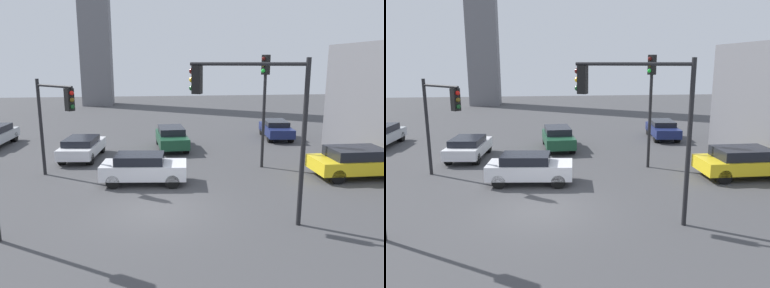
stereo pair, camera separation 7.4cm
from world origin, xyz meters
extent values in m
plane|color=#424244|center=(0.00, 0.00, 0.00)|extent=(98.43, 98.43, 0.00)
cylinder|color=black|center=(5.89, 5.24, 2.97)|extent=(0.16, 0.16, 5.94)
cube|color=black|center=(5.89, 5.24, 5.44)|extent=(0.44, 0.44, 1.00)
sphere|color=#4C0F0C|center=(5.73, 5.13, 5.74)|extent=(0.20, 0.20, 0.20)
sphere|color=#594714|center=(5.73, 5.13, 5.44)|extent=(0.20, 0.20, 0.20)
sphere|color=green|center=(5.73, 5.13, 5.14)|extent=(0.20, 0.20, 0.20)
cylinder|color=black|center=(-5.42, 5.29, 2.40)|extent=(0.16, 0.16, 4.80)
cylinder|color=black|center=(-4.44, 4.30, 4.50)|extent=(2.06, 2.06, 0.12)
cube|color=black|center=(-3.62, 3.49, 3.95)|extent=(0.45, 0.45, 1.00)
sphere|color=red|center=(-3.48, 3.35, 4.25)|extent=(0.20, 0.20, 0.20)
sphere|color=#594714|center=(-3.48, 3.35, 3.95)|extent=(0.20, 0.20, 0.20)
sphere|color=#14471E|center=(-3.48, 3.35, 3.65)|extent=(0.20, 0.20, 0.20)
cylinder|color=black|center=(4.92, -1.98, 2.86)|extent=(0.16, 0.16, 5.72)
cylinder|color=black|center=(3.13, -1.08, 5.51)|extent=(3.63, 1.92, 0.12)
cube|color=black|center=(1.56, -0.29, 4.96)|extent=(0.43, 0.43, 1.00)
sphere|color=#4C0F0C|center=(1.39, -0.19, 5.26)|extent=(0.20, 0.20, 0.20)
sphere|color=yellow|center=(1.39, -0.19, 4.96)|extent=(0.20, 0.20, 0.20)
sphere|color=#14471E|center=(1.39, -0.19, 4.66)|extent=(0.20, 0.20, 0.20)
cube|color=silver|center=(-0.42, 3.27, 0.65)|extent=(4.09, 2.13, 0.68)
cube|color=black|center=(-0.61, 3.29, 1.18)|extent=(2.35, 1.74, 0.46)
cylinder|color=black|center=(0.99, 3.82, 0.32)|extent=(0.66, 0.38, 0.63)
cylinder|color=black|center=(0.83, 2.42, 0.32)|extent=(0.66, 0.38, 0.63)
cylinder|color=black|center=(-1.67, 4.11, 0.32)|extent=(0.66, 0.38, 0.63)
cylinder|color=black|center=(-1.82, 2.72, 0.32)|extent=(0.66, 0.38, 0.63)
cube|color=yellow|center=(10.15, 2.98, 0.66)|extent=(4.70, 2.15, 0.64)
cube|color=black|center=(9.91, 2.98, 1.21)|extent=(2.64, 1.88, 0.53)
cylinder|color=black|center=(11.75, 3.84, 0.34)|extent=(0.69, 0.39, 0.69)
cylinder|color=black|center=(8.56, 3.86, 0.34)|extent=(0.69, 0.39, 0.69)
cylinder|color=black|center=(8.55, 2.12, 0.34)|extent=(0.69, 0.39, 0.69)
cylinder|color=black|center=(-9.73, 13.88, 0.34)|extent=(0.41, 0.71, 0.69)
cube|color=#19472D|center=(1.36, 10.23, 0.66)|extent=(1.98, 4.36, 0.66)
cube|color=black|center=(1.35, 10.45, 1.18)|extent=(1.68, 2.47, 0.47)
cylinder|color=black|center=(2.16, 8.81, 0.33)|extent=(0.35, 0.67, 0.66)
cylinder|color=black|center=(0.69, 8.74, 0.33)|extent=(0.35, 0.67, 0.66)
cylinder|color=black|center=(2.04, 11.72, 0.33)|extent=(0.35, 0.67, 0.66)
cylinder|color=black|center=(0.56, 11.66, 0.33)|extent=(0.35, 0.67, 0.66)
cube|color=navy|center=(9.32, 12.61, 0.65)|extent=(2.28, 4.41, 0.62)
cube|color=black|center=(9.34, 12.82, 1.12)|extent=(1.85, 2.54, 0.41)
cylinder|color=black|center=(9.87, 11.09, 0.34)|extent=(0.40, 0.71, 0.68)
cylinder|color=black|center=(8.42, 11.27, 0.34)|extent=(0.40, 0.71, 0.68)
cylinder|color=black|center=(10.22, 13.95, 0.34)|extent=(0.40, 0.71, 0.68)
cylinder|color=black|center=(8.76, 14.13, 0.34)|extent=(0.40, 0.71, 0.68)
cube|color=silver|center=(-4.03, 8.39, 0.62)|extent=(2.34, 4.27, 0.59)
cube|color=black|center=(-4.06, 8.18, 1.08)|extent=(1.90, 2.46, 0.42)
cylinder|color=black|center=(-4.63, 9.85, 0.32)|extent=(0.41, 0.68, 0.64)
cylinder|color=black|center=(-3.11, 9.68, 0.32)|extent=(0.41, 0.68, 0.64)
cylinder|color=black|center=(-4.96, 7.10, 0.32)|extent=(0.41, 0.68, 0.64)
cylinder|color=black|center=(-3.43, 6.92, 0.32)|extent=(0.41, 0.68, 0.64)
camera|label=1|loc=(-0.28, -13.44, 5.56)|focal=34.54mm
camera|label=2|loc=(-0.20, -13.45, 5.56)|focal=34.54mm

